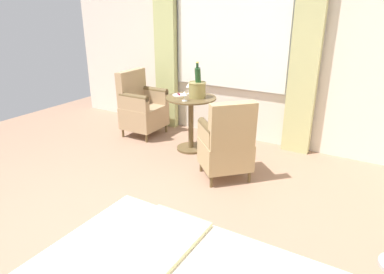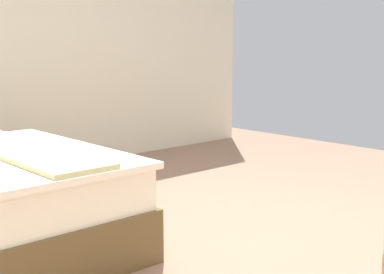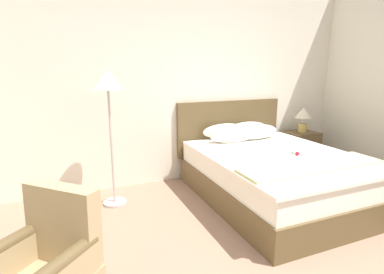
# 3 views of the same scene
# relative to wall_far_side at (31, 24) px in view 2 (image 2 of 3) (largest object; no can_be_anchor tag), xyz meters

# --- Properties ---
(ground_plane) EXTENTS (7.27, 7.27, 0.00)m
(ground_plane) POSITION_rel_wall_far_side_xyz_m (-2.94, 0.00, -1.50)
(ground_plane) COLOR #99745D
(wall_far_side) EXTENTS (0.12, 5.86, 3.00)m
(wall_far_side) POSITION_rel_wall_far_side_xyz_m (0.00, 0.00, 0.00)
(wall_far_side) COLOR silver
(wall_far_side) RESTS_ON ground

